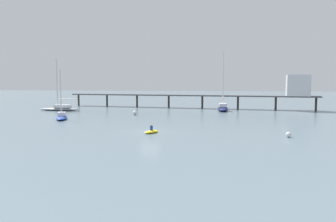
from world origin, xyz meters
name	(u,v)px	position (x,y,z in m)	size (l,w,h in m)	color
ground_plane	(150,132)	(0.00, 0.00, 0.00)	(400.00, 400.00, 0.00)	slate
pier	(255,89)	(16.71, 38.36, 4.75)	(62.59, 10.81, 8.14)	#4C4C51
sailboat_blue	(62,116)	(-18.38, 11.43, 0.59)	(3.93, 6.28, 8.59)	#2D4CB7
sailboat_gray	(60,108)	(-27.20, 27.65, 0.64)	(9.84, 3.07, 11.76)	gray
sailboat_navy	(223,107)	(9.33, 33.53, 0.80)	(2.65, 8.79, 13.25)	navy
dinghy_yellow	(151,131)	(0.41, -1.04, 0.22)	(2.05, 2.70, 1.14)	yellow
mooring_buoy_inner	(289,135)	(16.99, -1.56, 0.32)	(0.65, 0.65, 0.65)	silver
mooring_buoy_far	(135,113)	(-7.79, 20.81, 0.44)	(0.88, 0.88, 0.88)	silver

